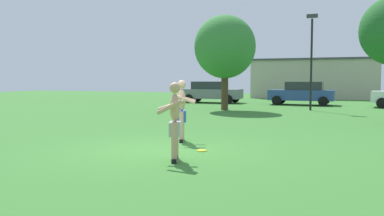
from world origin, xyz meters
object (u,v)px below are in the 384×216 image
player_near (175,119)px  player_in_blue (182,109)px  car_blue_far_end (302,93)px  frisbee (202,151)px  car_gray_near_post (212,92)px  lamp_post (312,51)px  tree_right_field (225,47)px

player_near → player_in_blue: bearing=109.7°
player_near → player_in_blue: (-0.94, 2.62, 0.02)m
car_blue_far_end → frisbee: bearing=-90.5°
frisbee → car_gray_near_post: 20.47m
frisbee → car_gray_near_post: car_gray_near_post is taller
frisbee → lamp_post: (1.20, 14.53, 3.31)m
player_near → car_gray_near_post: (-6.25, 20.76, -0.09)m
car_gray_near_post → tree_right_field: bearing=-65.2°
player_in_blue → car_gray_near_post: player_in_blue is taller
car_blue_far_end → tree_right_field: size_ratio=0.80×
frisbee → car_blue_far_end: 19.31m
player_near → frisbee: player_near is taller
car_blue_far_end → player_near: bearing=-90.9°
player_in_blue → lamp_post: (2.28, 13.24, 2.40)m
player_in_blue → car_gray_near_post: bearing=106.3°
frisbee → lamp_post: lamp_post is taller
car_blue_far_end → lamp_post: bearing=-78.0°
car_gray_near_post → car_blue_far_end: 6.58m
player_near → tree_right_field: tree_right_field is taller
car_blue_far_end → lamp_post: size_ratio=0.80×
player_in_blue → frisbee: player_in_blue is taller
player_near → player_in_blue: size_ratio=0.98×
lamp_post → tree_right_field: bearing=-160.8°
lamp_post → frisbee: bearing=-94.7°
player_in_blue → frisbee: 1.91m
tree_right_field → lamp_post: bearing=19.2°
car_gray_near_post → car_blue_far_end: bearing=-1.2°
player_near → tree_right_field: size_ratio=0.32×
tree_right_field → car_gray_near_post: bearing=114.8°
player_near → car_blue_far_end: size_ratio=0.40×
player_in_blue → frisbee: bearing=-50.0°
frisbee → player_in_blue: bearing=130.0°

